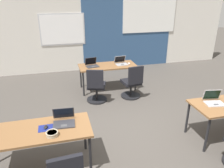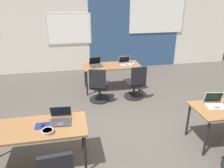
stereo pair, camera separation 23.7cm
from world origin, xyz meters
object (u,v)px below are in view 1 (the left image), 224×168
(laptop_far_left, at_px, (92,65))
(snack_bowl, at_px, (52,133))
(desk_far_center, at_px, (108,67))
(laptop_near_right_inner, at_px, (214,100))
(laptop_near_left_inner, at_px, (64,120))
(chair_far_left, at_px, (96,88))
(mouse_far_right, at_px, (129,63))
(mouse_near_left_inner, at_px, (46,127))
(laptop_far_right, at_px, (121,63))
(chair_far_right, at_px, (132,84))
(desk_near_left, at_px, (37,133))

(laptop_far_left, height_order, snack_bowl, laptop_far_left)
(desk_far_center, height_order, laptop_near_right_inner, laptop_near_right_inner)
(snack_bowl, bearing_deg, laptop_near_left_inner, 58.43)
(chair_far_left, relative_size, laptop_near_left_inner, 2.62)
(snack_bowl, bearing_deg, mouse_far_right, 54.16)
(laptop_far_left, xyz_separation_m, mouse_far_right, (1.06, -0.05, -0.03))
(chair_far_left, xyz_separation_m, mouse_near_left_inner, (-1.15, -2.06, 0.36))
(chair_far_left, bearing_deg, laptop_near_left_inner, 83.46)
(laptop_far_right, relative_size, laptop_near_left_inner, 1.02)
(desk_far_center, xyz_separation_m, laptop_far_right, (0.40, 0.01, 0.11))
(laptop_near_right_inner, xyz_separation_m, mouse_near_left_inner, (-2.98, -0.08, -0.03))
(chair_far_right, bearing_deg, desk_near_left, 35.41)
(desk_near_left, height_order, laptop_far_right, laptop_far_right)
(laptop_near_left_inner, xyz_separation_m, mouse_near_left_inner, (-0.27, -0.08, -0.03))
(laptop_near_right_inner, xyz_separation_m, laptop_far_right, (-0.97, 2.71, -0.00))
(desk_far_center, height_order, mouse_near_left_inner, mouse_near_left_inner)
(mouse_far_right, xyz_separation_m, snack_bowl, (-2.15, -2.97, 0.02))
(snack_bowl, bearing_deg, desk_far_center, 63.01)
(snack_bowl, bearing_deg, desk_near_left, 138.90)
(mouse_near_left_inner, bearing_deg, chair_far_left, 60.88)
(desk_near_left, bearing_deg, mouse_near_left_inner, 7.49)
(desk_far_center, height_order, laptop_far_right, laptop_far_right)
(desk_far_center, bearing_deg, laptop_near_left_inner, -116.47)
(desk_far_center, xyz_separation_m, chair_far_right, (0.49, -0.72, -0.28))
(chair_far_right, bearing_deg, laptop_near_right_inner, 106.24)
(laptop_near_right_inner, height_order, snack_bowl, laptop_near_right_inner)
(desk_near_left, xyz_separation_m, laptop_near_right_inner, (3.11, 0.10, 0.11))
(chair_far_right, relative_size, snack_bowl, 5.18)
(laptop_near_left_inner, xyz_separation_m, snack_bowl, (-0.18, -0.29, -0.01))
(desk_far_center, relative_size, mouse_far_right, 14.98)
(laptop_near_left_inner, bearing_deg, mouse_far_right, 57.74)
(laptop_far_left, xyz_separation_m, snack_bowl, (-1.08, -3.02, -0.01))
(laptop_near_left_inner, bearing_deg, laptop_far_right, 61.31)
(laptop_far_left, distance_m, mouse_far_right, 1.07)
(laptop_far_left, distance_m, laptop_near_left_inner, 2.87)
(laptop_far_right, xyz_separation_m, laptop_near_left_inner, (-1.74, -2.71, 0.00))
(laptop_near_right_inner, relative_size, mouse_near_left_inner, 3.52)
(desk_near_left, height_order, chair_far_right, chair_far_right)
(chair_far_left, xyz_separation_m, snack_bowl, (-1.05, -2.27, 0.38))
(chair_far_right, relative_size, laptop_near_left_inner, 2.62)
(laptop_far_left, relative_size, snack_bowl, 2.11)
(mouse_near_left_inner, bearing_deg, snack_bowl, -66.42)
(chair_far_left, distance_m, mouse_near_left_inner, 2.38)
(desk_far_center, distance_m, laptop_far_right, 0.41)
(laptop_near_right_inner, bearing_deg, desk_near_left, -167.96)
(mouse_near_left_inner, bearing_deg, desk_near_left, -172.51)
(desk_near_left, xyz_separation_m, laptop_near_left_inner, (0.40, 0.10, 0.11))
(laptop_far_left, bearing_deg, laptop_far_right, -10.94)
(mouse_far_right, bearing_deg, chair_far_right, -100.97)
(mouse_near_left_inner, height_order, snack_bowl, snack_bowl)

